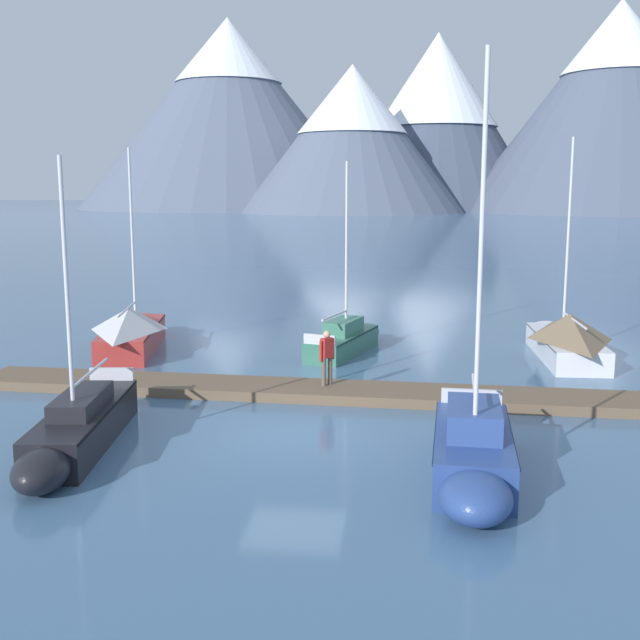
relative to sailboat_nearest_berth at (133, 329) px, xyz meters
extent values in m
plane|color=#426689|center=(7.77, -9.98, -0.83)|extent=(700.00, 700.00, 0.00)
cone|color=slate|center=(-41.97, 203.02, 26.61)|extent=(88.84, 88.84, 54.88)
cone|color=white|center=(-41.97, 203.02, 44.82)|extent=(31.56, 31.56, 18.57)
cone|color=slate|center=(-3.18, 170.24, 17.30)|extent=(56.78, 56.78, 36.25)
cone|color=white|center=(-3.18, 170.24, 27.04)|extent=(27.73, 27.73, 16.86)
cone|color=#424C60|center=(18.73, 197.67, 23.42)|extent=(61.19, 61.19, 48.49)
cone|color=white|center=(18.73, 197.67, 34.85)|extent=(34.09, 34.09, 25.73)
cone|color=#4C566B|center=(63.28, 181.44, 25.48)|extent=(78.50, 78.50, 52.62)
cone|color=white|center=(63.28, 181.44, 42.64)|extent=(28.81, 28.81, 18.39)
cube|color=brown|center=(7.77, -5.98, -0.68)|extent=(21.32, 3.15, 0.30)
cylinder|color=#38383D|center=(7.73, -6.86, -0.71)|extent=(20.37, 1.31, 0.24)
cylinder|color=#38383D|center=(7.82, -5.10, -0.71)|extent=(20.37, 1.31, 0.24)
cube|color=#B2332D|center=(0.04, -0.23, -0.35)|extent=(2.84, 6.20, 0.96)
ellipsoid|color=#B2332D|center=(-0.55, 3.03, -0.35)|extent=(1.83, 2.10, 0.91)
cube|color=#501614|center=(0.04, -0.23, 0.09)|extent=(2.86, 6.09, 0.06)
cylinder|color=silver|center=(-0.13, 0.72, 3.53)|extent=(0.10, 0.10, 6.81)
cylinder|color=silver|center=(0.20, -1.10, 0.95)|extent=(0.75, 3.66, 0.08)
pyramid|color=silver|center=(0.12, -0.67, 0.53)|extent=(2.87, 5.07, 0.80)
cube|color=black|center=(2.69, -11.03, -0.37)|extent=(1.99, 5.72, 0.92)
ellipsoid|color=black|center=(3.06, -14.10, -0.37)|extent=(1.33, 1.81, 0.88)
cube|color=black|center=(2.69, -11.03, 0.06)|extent=(2.02, 5.61, 0.06)
cylinder|color=silver|center=(2.79, -11.80, 3.12)|extent=(0.10, 0.10, 6.05)
cylinder|color=silver|center=(2.61, -10.29, 0.80)|extent=(0.44, 3.03, 0.08)
cube|color=black|center=(2.71, -11.17, 0.30)|extent=(1.23, 2.61, 0.41)
cube|color=silver|center=(2.37, -8.33, 0.28)|extent=(1.21, 0.24, 0.36)
cube|color=#336B56|center=(8.17, 0.15, -0.44)|extent=(2.58, 4.79, 0.77)
ellipsoid|color=#336B56|center=(8.91, 2.62, -0.44)|extent=(1.52, 1.82, 0.74)
cube|color=#163027|center=(8.17, 0.15, -0.09)|extent=(2.60, 4.72, 0.06)
cylinder|color=silver|center=(8.28, 0.53, 3.16)|extent=(0.10, 0.10, 6.44)
cylinder|color=silver|center=(7.94, -0.61, 0.78)|extent=(0.75, 2.30, 0.08)
cube|color=#3A7560|center=(8.20, 0.26, 0.22)|extent=(1.48, 2.25, 0.54)
cube|color=silver|center=(7.54, -1.98, 0.13)|extent=(1.17, 0.44, 0.36)
cube|color=navy|center=(12.05, -12.02, -0.34)|extent=(1.91, 4.66, 0.98)
ellipsoid|color=navy|center=(11.89, -14.62, -0.34)|extent=(1.50, 1.90, 0.93)
cube|color=#121D39|center=(12.05, -12.02, 0.12)|extent=(1.95, 4.57, 0.06)
cylinder|color=silver|center=(11.99, -12.89, 4.14)|extent=(0.10, 0.10, 7.97)
cylinder|color=silver|center=(12.06, -11.75, 1.07)|extent=(0.22, 2.28, 0.08)
cube|color=#2F4A8A|center=(12.04, -12.14, 0.46)|extent=(1.27, 2.12, 0.62)
cube|color=silver|center=(12.18, -9.83, 0.34)|extent=(1.48, 0.19, 0.36)
cube|color=silver|center=(16.45, 0.16, -0.41)|extent=(2.01, 5.92, 0.84)
ellipsoid|color=silver|center=(16.39, 3.47, -0.41)|extent=(1.65, 2.16, 0.80)
cube|color=slate|center=(16.45, 0.16, -0.02)|extent=(2.04, 5.80, 0.06)
cylinder|color=silver|center=(16.44, 0.73, 3.62)|extent=(0.10, 0.10, 7.21)
cylinder|color=silver|center=(16.48, -0.92, 0.80)|extent=(0.15, 3.31, 0.08)
pyramid|color=#7A664C|center=(16.46, -0.28, 0.47)|extent=(2.23, 4.74, 0.91)
cylinder|color=brown|center=(8.27, -5.70, -0.10)|extent=(0.14, 0.14, 0.86)
cylinder|color=brown|center=(8.10, -5.89, -0.10)|extent=(0.14, 0.14, 0.86)
cube|color=#B22823|center=(8.18, -5.80, 0.63)|extent=(0.42, 0.43, 0.60)
sphere|color=tan|center=(8.18, -5.80, 1.05)|extent=(0.22, 0.22, 0.22)
cylinder|color=#B22823|center=(8.35, -5.61, 0.56)|extent=(0.09, 0.09, 0.62)
cylinder|color=#B22823|center=(8.02, -5.98, 0.56)|extent=(0.09, 0.09, 0.62)
camera|label=1|loc=(10.48, -28.67, 5.43)|focal=43.53mm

